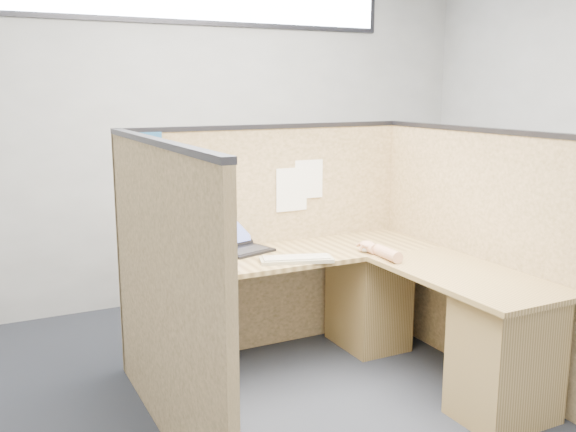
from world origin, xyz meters
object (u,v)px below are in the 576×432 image
l_desk (347,317)px  keyboard (296,259)px  mouse (367,249)px  laptop (243,242)px

l_desk → keyboard: 0.47m
keyboard → mouse: size_ratio=4.33×
l_desk → laptop: 0.83m
l_desk → mouse: 0.48m
keyboard → laptop: bearing=131.7°
laptop → keyboard: laptop is taller
laptop → mouse: size_ratio=3.50×
laptop → keyboard: 0.45m
l_desk → mouse: mouse is taller
l_desk → laptop: size_ratio=5.17×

